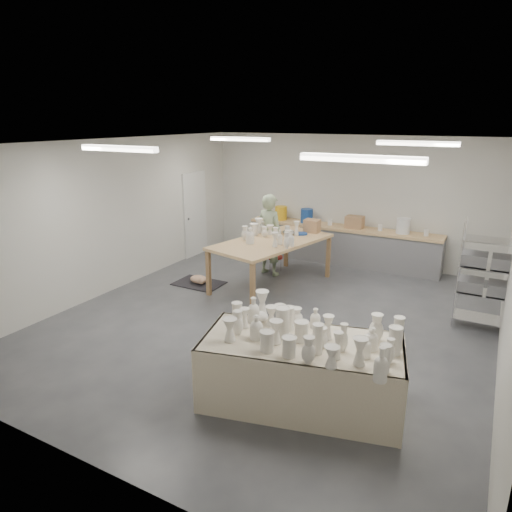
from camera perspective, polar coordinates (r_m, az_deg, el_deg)
The scene contains 9 objects.
room at distance 7.54m, azimuth 1.78°, elevation 6.85°, with size 8.00×8.02×3.00m.
back_counter at distance 11.11m, azimuth 10.52°, elevation 1.57°, with size 4.60×0.60×1.24m.
wire_shelf at distance 8.32m, azimuth 26.93°, elevation -2.14°, with size 0.88×0.48×1.80m.
drying_table at distance 5.70m, azimuth 5.72°, elevation -13.86°, with size 2.56×1.66×1.21m.
work_table at distance 9.38m, azimuth 2.32°, elevation 2.05°, with size 1.86×2.83×1.31m.
rug at distance 9.74m, azimuth -7.15°, elevation -3.41°, with size 1.00×0.70×0.02m, color black.
cat at distance 9.69m, azimuth -7.12°, elevation -2.92°, with size 0.47×0.40×0.17m.
potter at distance 10.03m, azimuth 1.73°, elevation 2.67°, with size 0.66×0.43×1.81m, color #95A983.
red_stool at distance 10.42m, azimuth 2.36°, elevation -0.23°, with size 0.41×0.41×0.34m.
Camera 1 is at (3.22, -6.55, 3.37)m, focal length 32.00 mm.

